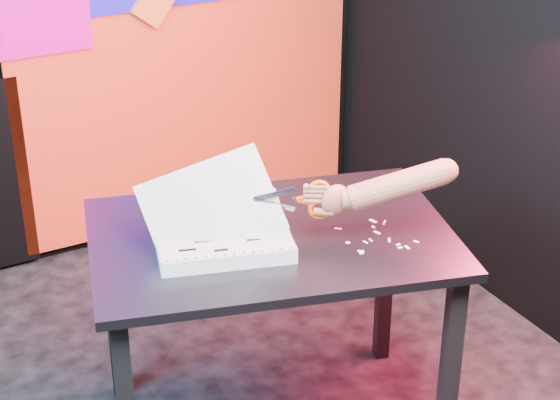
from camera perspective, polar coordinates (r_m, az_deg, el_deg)
room at (r=2.50m, az=-6.55°, el=8.47°), size 3.01×3.01×2.71m
backdrop at (r=3.97m, az=-13.68°, el=8.82°), size 2.88×0.05×2.08m
work_table at (r=2.91m, az=-0.54°, el=-3.82°), size 1.26×1.00×0.75m
printout_stack at (r=2.78m, az=-3.55°, el=-2.32°), size 0.46×0.39×0.30m
scissors at (r=2.75m, az=2.08°, el=0.02°), size 0.20×0.12×0.13m
hand_forearm at (r=2.75m, az=6.57°, el=0.78°), size 0.39×0.25×0.18m
paper_clippings at (r=2.85m, az=6.00°, el=-2.28°), size 0.20×0.22×0.00m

